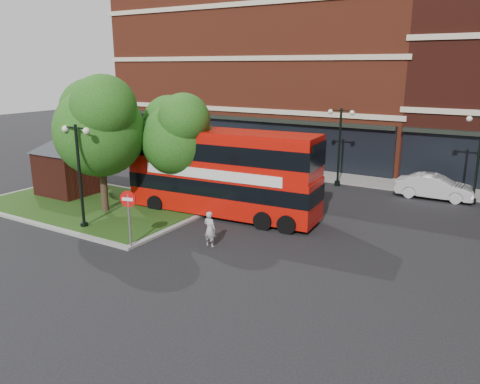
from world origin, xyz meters
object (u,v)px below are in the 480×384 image
Objects in this scene: bus at (222,167)px; woman at (210,229)px; car_silver at (251,163)px; car_white at (435,187)px.

woman is (1.99, -4.02, -1.76)m from bus.
car_silver is (-3.70, 9.49, -1.81)m from bus.
bus reaches higher than car_silver.
woman is 0.36× the size of car_white.
car_silver reaches higher than car_white.
bus is 12.85m from car_white.
woman is at bearing 150.14° from car_white.
car_silver is at bearing 86.17° from car_white.
bus is 4.82m from woman.
bus reaches higher than woman.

